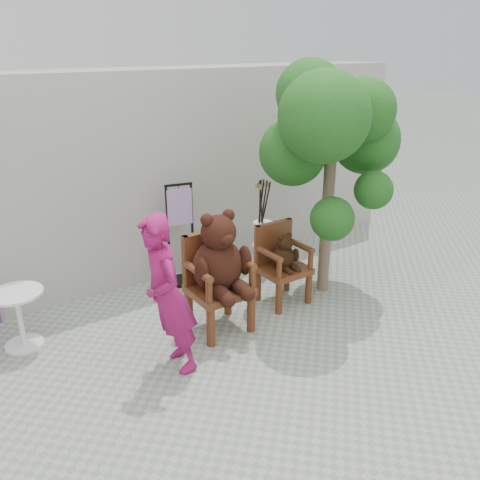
{
  "coord_description": "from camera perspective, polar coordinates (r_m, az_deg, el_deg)",
  "views": [
    {
      "loc": [
        -3.09,
        -3.83,
        3.34
      ],
      "look_at": [
        0.37,
        1.21,
        0.95
      ],
      "focal_mm": 38.0,
      "sensor_mm": 36.0,
      "label": 1
    }
  ],
  "objects": [
    {
      "name": "ground_plane",
      "position": [
        5.95,
        3.74,
        -12.88
      ],
      "size": [
        60.0,
        60.0,
        0.0
      ],
      "primitive_type": "plane",
      "color": "gray",
      "rests_on": "ground"
    },
    {
      "name": "back_wall",
      "position": [
        7.81,
        -10.25,
        7.37
      ],
      "size": [
        9.0,
        1.0,
        3.0
      ],
      "primitive_type": "cube",
      "color": "#AAA79F",
      "rests_on": "ground"
    },
    {
      "name": "chair_big",
      "position": [
        6.06,
        -2.43,
        -2.84
      ],
      "size": [
        0.75,
        0.81,
        1.53
      ],
      "color": "#48220F",
      "rests_on": "ground"
    },
    {
      "name": "chair_small",
      "position": [
        6.86,
        4.69,
        -2.05
      ],
      "size": [
        0.62,
        0.57,
        1.08
      ],
      "color": "#48220F",
      "rests_on": "ground"
    },
    {
      "name": "person",
      "position": [
        5.33,
        -8.1,
        -6.2
      ],
      "size": [
        0.48,
        0.69,
        1.79
      ],
      "primitive_type": "imported",
      "rotation": [
        0.0,
        0.0,
        -1.66
      ],
      "color": "#911150",
      "rests_on": "ground"
    },
    {
      "name": "cafe_table",
      "position": [
        6.42,
        -23.57,
        -7.48
      ],
      "size": [
        0.6,
        0.6,
        0.7
      ],
      "rotation": [
        0.0,
        0.0,
        0.35
      ],
      "color": "white",
      "rests_on": "ground"
    },
    {
      "name": "display_stand",
      "position": [
        7.4,
        -6.62,
        -0.68
      ],
      "size": [
        0.51,
        0.43,
        1.51
      ],
      "rotation": [
        0.0,
        0.0,
        -0.19
      ],
      "color": "black",
      "rests_on": "ground"
    },
    {
      "name": "stool_bucket",
      "position": [
        7.7,
        2.56,
        0.82
      ],
      "size": [
        0.32,
        0.32,
        1.45
      ],
      "rotation": [
        0.0,
        0.0,
        0.06
      ],
      "color": "white",
      "rests_on": "ground"
    },
    {
      "name": "tree",
      "position": [
        6.72,
        10.48,
        12.38
      ],
      "size": [
        2.15,
        1.72,
        3.18
      ],
      "rotation": [
        0.0,
        0.0,
        0.05
      ],
      "color": "brown",
      "rests_on": "ground"
    }
  ]
}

